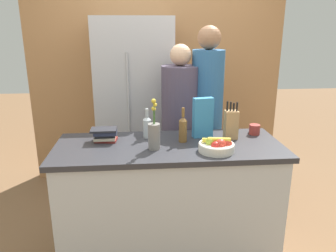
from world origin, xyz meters
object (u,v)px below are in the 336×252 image
object	(u,v)px
bottle_oil	(183,128)
fruit_bowl	(217,146)
flower_vase	(154,134)
refrigerator	(135,107)
book_stack	(105,135)
person_at_sink	(180,123)
knife_block	(231,124)
bottle_vinegar	(147,126)
cereal_box	(203,118)
coffee_mug	(254,129)
person_in_blue	(207,110)

from	to	relation	value
bottle_oil	fruit_bowl	bearing A→B (deg)	-46.97
flower_vase	refrigerator	bearing A→B (deg)	96.62
fruit_bowl	book_stack	bearing A→B (deg)	160.25
bottle_oil	person_at_sink	xyz separation A→B (m)	(0.05, 0.56, -0.12)
knife_block	bottle_vinegar	world-z (taller)	knife_block
fruit_bowl	knife_block	distance (m)	0.33
cereal_box	book_stack	distance (m)	0.77
book_stack	person_at_sink	bearing A→B (deg)	37.68
coffee_mug	person_at_sink	bearing A→B (deg)	142.52
bottle_vinegar	person_in_blue	distance (m)	0.71
book_stack	person_at_sink	size ratio (longest dim) A/B	0.12
refrigerator	person_in_blue	xyz separation A→B (m)	(0.67, -0.57, 0.09)
refrigerator	coffee_mug	distance (m)	1.40
bottle_oil	person_in_blue	world-z (taller)	person_in_blue
coffee_mug	bottle_vinegar	size ratio (longest dim) A/B	0.52
flower_vase	book_stack	size ratio (longest dim) A/B	1.87
flower_vase	bottle_oil	world-z (taller)	flower_vase
knife_block	bottle_oil	size ratio (longest dim) A/B	1.12
coffee_mug	book_stack	distance (m)	1.20
refrigerator	person_in_blue	size ratio (longest dim) A/B	1.05
cereal_box	book_stack	xyz separation A→B (m)	(-0.77, -0.04, -0.11)
flower_vase	bottle_vinegar	size ratio (longest dim) A/B	1.58
knife_block	flower_vase	distance (m)	0.64
fruit_bowl	person_at_sink	xyz separation A→B (m)	(-0.17, 0.78, -0.05)
refrigerator	cereal_box	world-z (taller)	refrigerator
refrigerator	bottle_oil	world-z (taller)	refrigerator
book_stack	person_in_blue	size ratio (longest dim) A/B	0.11
fruit_bowl	person_in_blue	xyz separation A→B (m)	(0.09, 0.78, 0.06)
coffee_mug	refrigerator	bearing A→B (deg)	134.55
knife_block	bottle_oil	xyz separation A→B (m)	(-0.38, -0.04, -0.01)
book_stack	bottle_oil	distance (m)	0.60
flower_vase	bottle_vinegar	distance (m)	0.26
fruit_bowl	cereal_box	bearing A→B (deg)	97.12
bottle_vinegar	bottle_oil	bearing A→B (deg)	-24.66
knife_block	person_at_sink	bearing A→B (deg)	123.30
coffee_mug	bottle_oil	distance (m)	0.62
flower_vase	book_stack	xyz separation A→B (m)	(-0.37, 0.20, -0.06)
flower_vase	cereal_box	distance (m)	0.46
book_stack	coffee_mug	bearing A→B (deg)	3.10
coffee_mug	book_stack	world-z (taller)	book_stack
cereal_box	bottle_oil	xyz separation A→B (m)	(-0.17, -0.10, -0.05)
refrigerator	bottle_oil	size ratio (longest dim) A/B	7.03
book_stack	cereal_box	bearing A→B (deg)	2.71
person_at_sink	knife_block	bearing A→B (deg)	-76.15
flower_vase	person_in_blue	world-z (taller)	person_in_blue
book_stack	refrigerator	bearing A→B (deg)	78.15
cereal_box	coffee_mug	xyz separation A→B (m)	(0.44, 0.03, -0.12)
bottle_vinegar	person_in_blue	world-z (taller)	person_in_blue
bottle_vinegar	cereal_box	bearing A→B (deg)	-3.21
bottle_oil	bottle_vinegar	distance (m)	0.30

